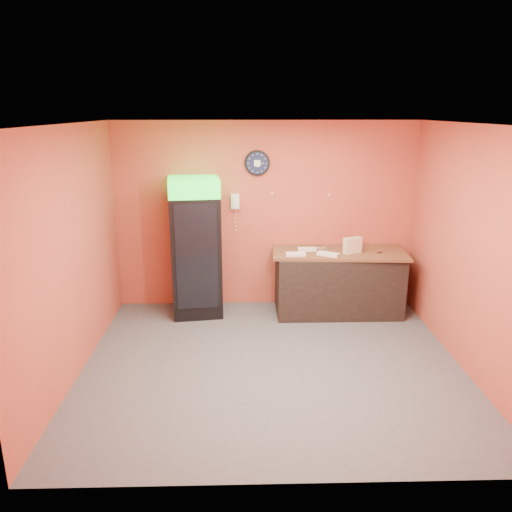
{
  "coord_description": "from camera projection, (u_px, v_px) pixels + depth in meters",
  "views": [
    {
      "loc": [
        -0.34,
        -5.38,
        2.95
      ],
      "look_at": [
        -0.18,
        0.6,
        1.18
      ],
      "focal_mm": 35.0,
      "sensor_mm": 36.0,
      "label": 1
    }
  ],
  "objects": [
    {
      "name": "beverage_cooler",
      "position": [
        195.0,
        250.0,
        7.24
      ],
      "size": [
        0.8,
        0.8,
        2.02
      ],
      "rotation": [
        0.0,
        0.0,
        0.13
      ],
      "color": "black",
      "rests_on": "floor"
    },
    {
      "name": "prep_counter",
      "position": [
        338.0,
        283.0,
        7.43
      ],
      "size": [
        1.83,
        0.82,
        0.91
      ],
      "primitive_type": "cube",
      "rotation": [
        0.0,
        0.0,
        0.0
      ],
      "color": "black",
      "rests_on": "floor"
    },
    {
      "name": "back_wall",
      "position": [
        265.0,
        216.0,
        7.52
      ],
      "size": [
        4.5,
        0.02,
        2.8
      ],
      "primitive_type": "cube",
      "color": "#C35237",
      "rests_on": "floor"
    },
    {
      "name": "kitchen_tool",
      "position": [
        326.0,
        247.0,
        7.42
      ],
      "size": [
        0.05,
        0.05,
        0.05
      ],
      "primitive_type": "cylinder",
      "color": "silver",
      "rests_on": "butcher_paper"
    },
    {
      "name": "wrapped_sandwich_right",
      "position": [
        307.0,
        249.0,
        7.32
      ],
      "size": [
        0.28,
        0.11,
        0.04
      ],
      "primitive_type": "cube",
      "rotation": [
        0.0,
        0.0,
        0.0
      ],
      "color": "white",
      "rests_on": "butcher_paper"
    },
    {
      "name": "sub_roll_stack",
      "position": [
        353.0,
        245.0,
        7.17
      ],
      "size": [
        0.29,
        0.19,
        0.23
      ],
      "rotation": [
        0.0,
        0.0,
        0.38
      ],
      "color": "beige",
      "rests_on": "butcher_paper"
    },
    {
      "name": "wall_clock",
      "position": [
        257.0,
        163.0,
        7.27
      ],
      "size": [
        0.37,
        0.06,
        0.37
      ],
      "color": "black",
      "rests_on": "back_wall"
    },
    {
      "name": "wrapped_sandwich_left",
      "position": [
        296.0,
        254.0,
        7.07
      ],
      "size": [
        0.28,
        0.12,
        0.04
      ],
      "primitive_type": "cube",
      "rotation": [
        0.0,
        0.0,
        0.02
      ],
      "color": "white",
      "rests_on": "butcher_paper"
    },
    {
      "name": "ceiling",
      "position": [
        275.0,
        124.0,
        5.21
      ],
      "size": [
        4.5,
        4.0,
        0.02
      ],
      "primitive_type": "cube",
      "color": "white",
      "rests_on": "back_wall"
    },
    {
      "name": "butcher_paper",
      "position": [
        339.0,
        253.0,
        7.3
      ],
      "size": [
        1.99,
        0.94,
        0.04
      ],
      "primitive_type": "cube",
      "rotation": [
        0.0,
        0.0,
        -0.06
      ],
      "color": "brown",
      "rests_on": "prep_counter"
    },
    {
      "name": "right_wall",
      "position": [
        471.0,
        251.0,
        5.66
      ],
      "size": [
        0.02,
        4.0,
        2.8
      ],
      "primitive_type": "cube",
      "color": "#C35237",
      "rests_on": "floor"
    },
    {
      "name": "wall_phone",
      "position": [
        235.0,
        201.0,
        7.4
      ],
      "size": [
        0.12,
        0.11,
        0.22
      ],
      "color": "white",
      "rests_on": "back_wall"
    },
    {
      "name": "floor",
      "position": [
        272.0,
        364.0,
        6.0
      ],
      "size": [
        4.5,
        4.5,
        0.0
      ],
      "primitive_type": "plane",
      "color": "#47474C",
      "rests_on": "ground"
    },
    {
      "name": "wrapped_sandwich_mid",
      "position": [
        328.0,
        254.0,
        7.07
      ],
      "size": [
        0.32,
        0.25,
        0.04
      ],
      "primitive_type": "cube",
      "rotation": [
        0.0,
        0.0,
        -0.52
      ],
      "color": "white",
      "rests_on": "butcher_paper"
    },
    {
      "name": "left_wall",
      "position": [
        72.0,
        254.0,
        5.55
      ],
      "size": [
        0.02,
        4.0,
        2.8
      ],
      "primitive_type": "cube",
      "color": "#C35237",
      "rests_on": "floor"
    }
  ]
}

